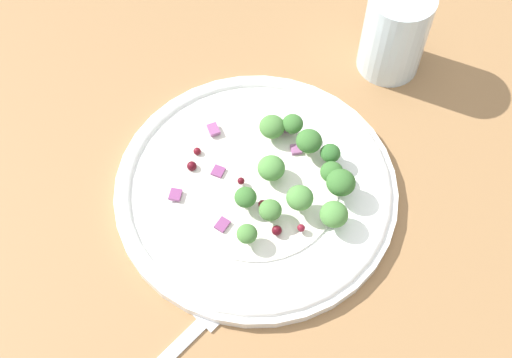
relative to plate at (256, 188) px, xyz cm
name	(u,v)px	position (x,y,z in cm)	size (l,w,h in cm)	color
ground_plane	(240,216)	(-1.48, -2.27, -1.86)	(180.00, 180.00, 2.00)	olive
plate	(256,188)	(0.00, 0.00, 0.00)	(28.18, 28.18, 1.70)	white
dressing_pool	(256,186)	(0.00, 0.00, 0.44)	(16.34, 16.34, 0.20)	white
broccoli_floret_0	(309,141)	(4.98, 4.32, 2.50)	(2.63, 2.63, 2.66)	#ADD18E
broccoli_floret_1	(246,195)	(-0.84, -1.98, 2.13)	(2.14, 2.14, 2.17)	#8EB77A
broccoli_floret_2	(341,183)	(8.16, -0.30, 2.58)	(2.83, 2.83, 2.86)	#9EC684
broccoli_floret_3	(293,124)	(3.27, 6.46, 2.27)	(2.18, 2.18, 2.21)	#8EB77A
broccoli_floret_4	(270,210)	(1.59, -3.51, 2.17)	(2.19, 2.19, 2.22)	#8EB77A
broccoli_floret_5	(330,153)	(7.15, 3.32, 2.07)	(2.04, 2.04, 2.06)	#8EB77A
broccoli_floret_6	(334,215)	(7.58, -3.57, 2.21)	(2.70, 2.70, 2.73)	#8EB77A
broccoli_floret_7	(300,200)	(4.30, -2.45, 2.67)	(2.59, 2.59, 2.63)	#8EB77A
broccoli_floret_8	(332,172)	(7.34, 1.26, 1.88)	(2.29, 2.29, 2.31)	#8EB77A
broccoli_floret_9	(271,168)	(1.42, 1.20, 2.02)	(2.71, 2.71, 2.74)	#8EB77A
broccoli_floret_10	(272,127)	(1.21, 6.10, 2.05)	(2.64, 2.64, 2.67)	#ADD18E
broccoli_floret_11	(247,234)	(-0.40, -6.11, 2.14)	(1.95, 1.95, 1.98)	#ADD18E
cranberry_0	(242,181)	(-1.34, 0.06, 1.19)	(0.72, 0.72, 0.72)	#4C0A14
cranberry_1	(197,151)	(-6.24, 3.42, 0.86)	(0.77, 0.77, 0.77)	maroon
cranberry_2	(301,228)	(4.60, -4.68, 1.22)	(0.75, 0.75, 0.75)	maroon
cranberry_3	(263,206)	(0.81, -2.49, 0.97)	(0.88, 0.88, 0.88)	maroon
cranberry_4	(192,166)	(-6.57, 1.63, 0.84)	(0.99, 0.99, 0.99)	#4C0A14
cranberry_5	(277,230)	(2.32, -5.04, 1.13)	(0.98, 0.98, 0.98)	#4C0A14
cranberry_6	(328,169)	(7.00, 2.00, 1.22)	(0.95, 0.95, 0.95)	#4C0A14
onion_bit_0	(222,225)	(-2.89, -4.61, 0.73)	(1.36, 1.06, 0.34)	#843D75
onion_bit_1	(296,150)	(3.77, 4.43, 0.67)	(1.08, 1.06, 0.55)	#A35B93
onion_bit_2	(175,195)	(-7.77, -1.75, 0.84)	(1.13, 1.25, 0.37)	#843D75
onion_bit_3	(213,129)	(-4.85, 6.13, 0.95)	(1.39, 1.06, 0.43)	#934C84
onion_bit_4	(218,172)	(-3.89, 1.28, 0.63)	(1.14, 1.19, 0.46)	#843D75
onion_bit_5	(284,127)	(2.46, 6.90, 0.98)	(1.35, 1.03, 0.36)	#843D75
water_glass	(395,32)	(13.64, 17.80, 4.25)	(6.96, 6.96, 10.23)	silver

